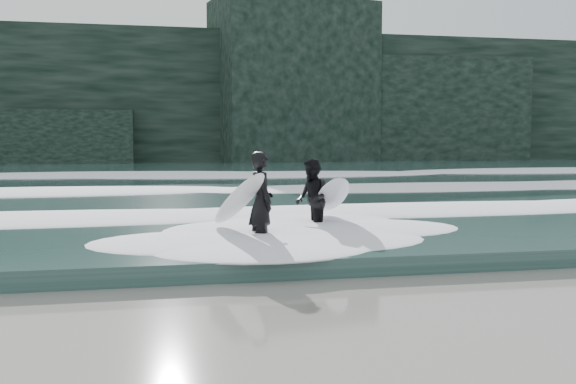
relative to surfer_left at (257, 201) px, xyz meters
name	(u,v)px	position (x,y,z in m)	size (l,w,h in m)	color
ground	(310,354)	(-0.36, -5.55, -0.89)	(120.00, 120.00, 0.00)	olive
sea	(184,174)	(-0.36, 23.45, -0.74)	(90.00, 52.00, 0.30)	#2B4845
headland	(174,101)	(-0.36, 40.45, 4.11)	(70.00, 9.00, 10.00)	black
foam_near	(219,209)	(-0.36, 3.45, -0.49)	(60.00, 3.20, 0.20)	white
foam_mid	(199,186)	(-0.36, 10.45, -0.47)	(60.00, 4.00, 0.24)	white
foam_far	(187,172)	(-0.36, 19.45, -0.44)	(60.00, 4.80, 0.30)	white
surfer_left	(257,201)	(0.00, 0.00, 0.00)	(1.20, 1.78, 1.78)	black
surfer_right	(315,198)	(1.36, 1.18, -0.08)	(1.17, 2.22, 1.60)	black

